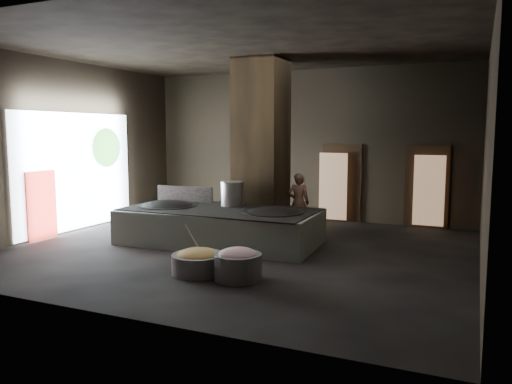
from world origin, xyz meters
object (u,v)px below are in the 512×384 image
at_px(hearth_platform, 220,226).
at_px(wok_right, 273,216).
at_px(stock_pot, 232,194).
at_px(veg_basin, 198,264).
at_px(cook, 299,203).
at_px(meat_basin, 238,267).
at_px(wok_left, 168,209).

relative_size(hearth_platform, wok_right, 3.41).
distance_m(stock_pot, veg_basin, 3.24).
bearing_deg(wok_right, cook, 92.35).
height_order(veg_basin, meat_basin, meat_basin).
xyz_separation_m(wok_right, veg_basin, (-0.51, -2.50, -0.57)).
distance_m(wok_left, stock_pot, 1.66).
relative_size(wok_left, stock_pot, 2.42).
distance_m(stock_pot, meat_basin, 3.58).
bearing_deg(hearth_platform, veg_basin, -73.61).
xyz_separation_m(hearth_platform, wok_left, (-1.45, -0.05, 0.35)).
bearing_deg(wok_left, wok_right, 2.05).
distance_m(stock_pot, cook, 1.95).
bearing_deg(meat_basin, wok_left, 142.10).
height_order(hearth_platform, veg_basin, hearth_platform).
bearing_deg(stock_pot, cook, 50.57).
bearing_deg(wok_left, meat_basin, -37.90).
xyz_separation_m(stock_pot, meat_basin, (1.65, -3.05, -0.89)).
relative_size(wok_right, meat_basin, 1.58).
bearing_deg(veg_basin, wok_right, 78.53).
height_order(wok_left, veg_basin, wok_left).
relative_size(stock_pot, veg_basin, 0.61).
relative_size(stock_pot, meat_basin, 0.70).
bearing_deg(hearth_platform, meat_basin, -58.46).
distance_m(hearth_platform, stock_pot, 0.91).
xyz_separation_m(wok_left, meat_basin, (3.15, -2.45, -0.51)).
bearing_deg(cook, wok_left, 23.20).
height_order(hearth_platform, wok_left, wok_left).
bearing_deg(stock_pot, veg_basin, -75.17).
xyz_separation_m(wok_left, wok_right, (2.80, 0.10, 0.00)).
bearing_deg(meat_basin, wok_right, 97.74).
xyz_separation_m(stock_pot, veg_basin, (0.79, -3.00, -0.95)).
xyz_separation_m(cook, meat_basin, (0.43, -4.53, -0.55)).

